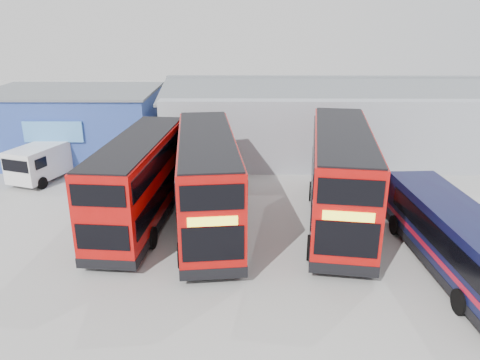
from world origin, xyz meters
TOP-DOWN VIEW (x-y plane):
  - ground_plane at (0.00, 0.00)m, footprint 120.00×120.00m
  - office_block at (-14.00, 17.99)m, footprint 12.30×8.32m
  - maintenance_shed at (8.00, 20.00)m, footprint 30.50×12.00m
  - double_decker_left at (-6.65, 6.23)m, footprint 3.44×10.93m
  - double_decker_centre at (-3.15, 5.80)m, footprint 4.03×11.71m
  - double_decker_right at (3.61, 6.27)m, footprint 4.48×12.06m
  - single_decker_blue at (7.61, 1.44)m, footprint 3.04×10.51m
  - panel_van at (-14.40, 13.23)m, footprint 3.77×5.79m

SIDE VIEW (x-z plane):
  - ground_plane at x=0.00m, z-range 0.00..0.00m
  - panel_van at x=-14.40m, z-range 0.14..2.50m
  - single_decker_blue at x=7.61m, z-range -0.01..2.80m
  - double_decker_left at x=-6.65m, z-range -0.01..4.54m
  - double_decker_centre at x=-3.15m, z-range -0.01..4.85m
  - double_decker_right at x=3.61m, z-range -0.01..4.98m
  - office_block at x=-14.00m, z-range 0.02..5.14m
  - maintenance_shed at x=8.00m, z-range -0.34..5.55m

